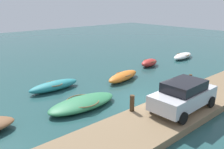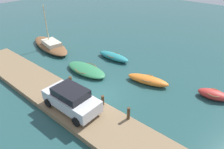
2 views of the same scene
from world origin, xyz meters
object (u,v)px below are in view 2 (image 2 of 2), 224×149
(dinghy_red, at_px, (213,94))
(mooring_post_mid_east, at_px, (128,113))
(mooring_post_west, at_px, (71,82))
(motorboat_green, at_px, (86,70))
(mooring_post_mid_west, at_px, (103,100))
(parked_car, at_px, (71,99))
(rowboat_teal, at_px, (114,56))
(sailboat_brown, at_px, (50,45))
(rowboat_orange, at_px, (148,80))

(dinghy_red, height_order, mooring_post_mid_east, mooring_post_mid_east)
(mooring_post_west, bearing_deg, motorboat_green, 114.40)
(motorboat_green, distance_m, mooring_post_mid_west, 5.68)
(parked_car, bearing_deg, dinghy_red, 48.78)
(mooring_post_mid_west, xyz_separation_m, mooring_post_mid_east, (2.29, 0.00, 0.08))
(mooring_post_mid_west, bearing_deg, mooring_post_west, 180.00)
(rowboat_teal, height_order, mooring_post_mid_west, mooring_post_mid_west)
(rowboat_teal, distance_m, mooring_post_west, 6.87)
(sailboat_brown, bearing_deg, motorboat_green, 1.51)
(dinghy_red, bearing_deg, rowboat_orange, -174.30)
(rowboat_teal, relative_size, sailboat_brown, 0.50)
(mooring_post_mid_east, bearing_deg, parked_car, -154.19)
(rowboat_teal, distance_m, mooring_post_mid_east, 9.73)
(dinghy_red, bearing_deg, mooring_post_mid_west, -141.57)
(rowboat_orange, distance_m, motorboat_green, 5.91)
(dinghy_red, relative_size, mooring_post_mid_west, 3.28)
(rowboat_orange, distance_m, rowboat_teal, 5.60)
(sailboat_brown, relative_size, mooring_post_mid_east, 8.46)
(rowboat_orange, bearing_deg, mooring_post_west, -142.39)
(mooring_post_mid_east, bearing_deg, rowboat_teal, 135.99)
(rowboat_orange, relative_size, sailboat_brown, 0.49)
(sailboat_brown, bearing_deg, dinghy_red, 18.34)
(mooring_post_mid_west, height_order, mooring_post_mid_east, mooring_post_mid_east)
(rowboat_orange, relative_size, mooring_post_west, 4.17)
(mooring_post_mid_west, bearing_deg, motorboat_green, 149.34)
(rowboat_teal, bearing_deg, parked_car, -68.84)
(sailboat_brown, height_order, parked_car, sailboat_brown)
(rowboat_orange, distance_m, mooring_post_mid_west, 5.12)
(dinghy_red, distance_m, motorboat_green, 11.15)
(dinghy_red, xyz_separation_m, rowboat_teal, (-10.37, 0.21, -0.03))
(sailboat_brown, height_order, mooring_post_west, sailboat_brown)
(mooring_post_west, xyz_separation_m, parked_car, (2.26, -1.73, 0.41))
(mooring_post_mid_east, bearing_deg, dinghy_red, 62.70)
(parked_car, bearing_deg, sailboat_brown, 151.14)
(rowboat_orange, bearing_deg, dinghy_red, 3.61)
(sailboat_brown, xyz_separation_m, mooring_post_mid_west, (12.36, -4.08, 0.36))
(rowboat_teal, xyz_separation_m, mooring_post_mid_east, (6.99, -6.75, 0.53))
(sailboat_brown, bearing_deg, mooring_post_west, -14.30)
(rowboat_teal, xyz_separation_m, mooring_post_mid_west, (4.70, -6.75, 0.45))
(motorboat_green, relative_size, mooring_post_west, 5.01)
(mooring_post_mid_west, bearing_deg, mooring_post_mid_east, 0.00)
(mooring_post_mid_west, bearing_deg, dinghy_red, 49.13)
(dinghy_red, xyz_separation_m, mooring_post_mid_west, (-5.66, -6.55, 0.42))
(mooring_post_mid_east, relative_size, parked_car, 0.22)
(rowboat_orange, bearing_deg, parked_car, -118.66)
(mooring_post_west, bearing_deg, mooring_post_mid_west, 0.00)
(parked_car, bearing_deg, mooring_post_west, 141.32)
(mooring_post_mid_east, bearing_deg, rowboat_orange, 108.07)
(rowboat_orange, bearing_deg, rowboat_teal, 149.66)
(sailboat_brown, bearing_deg, rowboat_teal, 29.81)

